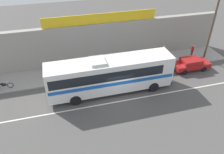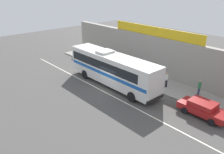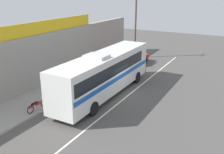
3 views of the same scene
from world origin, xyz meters
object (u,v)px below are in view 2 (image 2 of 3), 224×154
at_px(motorcycle_black, 82,55).
at_px(intercity_bus, 112,68).
at_px(pedestrian_far_left, 199,86).
at_px(pedestrian_far_right, 167,78).
at_px(parked_car, 203,108).
at_px(motorcycle_blue, 102,64).

bearing_deg(motorcycle_black, intercity_bus, -16.14).
xyz_separation_m(pedestrian_far_left, pedestrian_far_right, (-3.42, -0.73, -0.00)).
distance_m(parked_car, pedestrian_far_left, 3.66).
relative_size(parked_car, motorcycle_blue, 2.16).
xyz_separation_m(intercity_bus, parked_car, (10.09, 1.56, -1.33)).
distance_m(pedestrian_far_left, pedestrian_far_right, 3.49).
height_order(motorcycle_black, pedestrian_far_left, pedestrian_far_left).
height_order(parked_car, motorcycle_black, parked_car).
height_order(intercity_bus, pedestrian_far_left, intercity_bus).
bearing_deg(pedestrian_far_left, pedestrian_far_right, -167.98).
bearing_deg(parked_car, motorcycle_black, 175.99).
relative_size(parked_car, pedestrian_far_right, 2.41).
height_order(intercity_bus, parked_car, intercity_bus).
bearing_deg(pedestrian_far_left, parked_car, -55.93).
bearing_deg(intercity_bus, parked_car, 8.78).
relative_size(motorcycle_blue, motorcycle_black, 1.02).
bearing_deg(motorcycle_black, pedestrian_far_left, 4.90).
distance_m(motorcycle_black, pedestrian_far_right, 15.01).
distance_m(intercity_bus, pedestrian_far_left, 9.30).
xyz_separation_m(parked_car, motorcycle_blue, (-15.21, 1.18, -0.17)).
xyz_separation_m(motorcycle_blue, motorcycle_black, (-5.22, 0.25, 0.00)).
distance_m(intercity_bus, motorcycle_black, 10.86).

